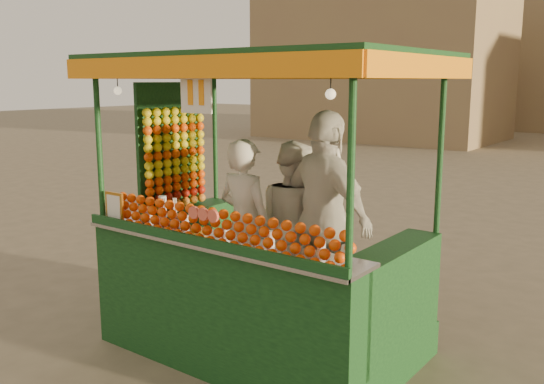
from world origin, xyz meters
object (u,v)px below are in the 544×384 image
Objects in this scene: vendor_right at (326,219)px; vendor_left at (245,225)px; vendor_middle at (294,224)px; juice_cart at (249,259)px.

vendor_left is at bearing 30.75° from vendor_right.
juice_cart is at bearing 92.39° from vendor_middle.
vendor_right is (0.79, 0.17, 0.14)m from vendor_left.
vendor_right is (0.48, -0.20, 0.16)m from vendor_middle.
vendor_middle is 0.84× the size of vendor_right.
vendor_left is 0.82m from vendor_right.
vendor_left is (-0.19, 0.18, 0.25)m from juice_cart.
vendor_right is at bearing 29.98° from juice_cart.
vendor_left is at bearing 64.89° from vendor_middle.
vendor_right is at bearing -164.57° from vendor_left.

